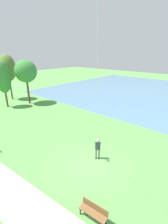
{
  "coord_description": "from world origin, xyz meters",
  "views": [
    {
      "loc": [
        -7.74,
        -6.25,
        8.01
      ],
      "look_at": [
        0.5,
        1.01,
        3.87
      ],
      "focal_mm": 25.61,
      "sensor_mm": 36.0,
      "label": 1
    }
  ],
  "objects_px": {
    "tree_lakeside_far": "(8,68)",
    "person_kite_flyer": "(98,147)",
    "park_bench_near_walkway": "(94,211)",
    "tree_horizon_far": "(26,71)",
    "tree_treeline_left": "(3,78)"
  },
  "relations": [
    {
      "from": "park_bench_near_walkway",
      "to": "tree_treeline_left",
      "type": "relative_size",
      "value": 0.23
    },
    {
      "from": "tree_lakeside_far",
      "to": "person_kite_flyer",
      "type": "bearing_deg",
      "value": -99.59
    },
    {
      "from": "person_kite_flyer",
      "to": "tree_horizon_far",
      "type": "relative_size",
      "value": 0.26
    },
    {
      "from": "park_bench_near_walkway",
      "to": "tree_treeline_left",
      "type": "distance_m",
      "value": 22.11
    },
    {
      "from": "park_bench_near_walkway",
      "to": "tree_treeline_left",
      "type": "height_order",
      "value": "tree_treeline_left"
    },
    {
      "from": "park_bench_near_walkway",
      "to": "tree_horizon_far",
      "type": "height_order",
      "value": "tree_horizon_far"
    },
    {
      "from": "park_bench_near_walkway",
      "to": "tree_horizon_far",
      "type": "distance_m",
      "value": 22.4
    },
    {
      "from": "tree_horizon_far",
      "to": "tree_lakeside_far",
      "type": "relative_size",
      "value": 0.89
    },
    {
      "from": "park_bench_near_walkway",
      "to": "tree_horizon_far",
      "type": "xyz_separation_m",
      "value": [
        8.48,
        20.21,
        4.65
      ]
    },
    {
      "from": "person_kite_flyer",
      "to": "tree_lakeside_far",
      "type": "xyz_separation_m",
      "value": [
        3.73,
        22.07,
        4.4
      ]
    },
    {
      "from": "park_bench_near_walkway",
      "to": "tree_lakeside_far",
      "type": "xyz_separation_m",
      "value": [
        7.79,
        24.87,
        4.93
      ]
    },
    {
      "from": "tree_treeline_left",
      "to": "tree_lakeside_far",
      "type": "xyz_separation_m",
      "value": [
        2.57,
        3.76,
        0.97
      ]
    },
    {
      "from": "tree_horizon_far",
      "to": "person_kite_flyer",
      "type": "bearing_deg",
      "value": -104.23
    },
    {
      "from": "tree_horizon_far",
      "to": "tree_lakeside_far",
      "type": "distance_m",
      "value": 4.72
    },
    {
      "from": "person_kite_flyer",
      "to": "tree_horizon_far",
      "type": "height_order",
      "value": "tree_horizon_far"
    }
  ]
}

